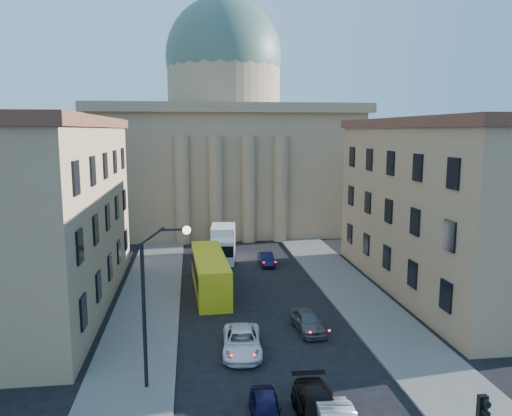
{
  "coord_description": "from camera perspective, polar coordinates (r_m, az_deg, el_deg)",
  "views": [
    {
      "loc": [
        -4.91,
        -17.39,
        13.69
      ],
      "look_at": [
        -0.5,
        16.47,
        8.35
      ],
      "focal_mm": 35.0,
      "sensor_mm": 36.0,
      "label": 1
    }
  ],
  "objects": [
    {
      "name": "car_right_far",
      "position": [
        35.25,
        5.94,
        -12.77
      ],
      "size": [
        1.99,
        4.24,
        1.4
      ],
      "primitive_type": "imported",
      "rotation": [
        0.0,
        0.0,
        0.08
      ],
      "color": "#525157",
      "rests_on": "ground"
    },
    {
      "name": "sidewalk_left",
      "position": [
        38.08,
        -12.62,
        -12.28
      ],
      "size": [
        5.0,
        60.0,
        0.15
      ],
      "primitive_type": "cube",
      "color": "#5C5954",
      "rests_on": "ground"
    },
    {
      "name": "car_right_distant",
      "position": [
        51.29,
        1.17,
        -5.86
      ],
      "size": [
        1.35,
        3.84,
        1.26
      ],
      "primitive_type": "imported",
      "rotation": [
        0.0,
        0.0,
        0.0
      ],
      "color": "black",
      "rests_on": "ground"
    },
    {
      "name": "car_left_mid",
      "position": [
        32.01,
        -1.62,
        -15.03
      ],
      "size": [
        2.76,
        5.28,
        1.42
      ],
      "primitive_type": "imported",
      "rotation": [
        0.0,
        0.0,
        -0.08
      ],
      "color": "white",
      "rests_on": "ground"
    },
    {
      "name": "city_bus",
      "position": [
        43.15,
        -5.3,
        -7.27
      ],
      "size": [
        3.09,
        11.35,
        3.17
      ],
      "rotation": [
        0.0,
        0.0,
        0.04
      ],
      "color": "yellow",
      "rests_on": "ground"
    },
    {
      "name": "building_left",
      "position": [
        41.67,
        -24.19,
        -0.54
      ],
      "size": [
        11.6,
        26.6,
        14.7
      ],
      "color": "#99845A",
      "rests_on": "ground"
    },
    {
      "name": "car_right_mid",
      "position": [
        25.39,
        7.16,
        -21.87
      ],
      "size": [
        2.17,
        5.08,
        1.46
      ],
      "primitive_type": "imported",
      "rotation": [
        0.0,
        0.0,
        -0.02
      ],
      "color": "black",
      "rests_on": "ground"
    },
    {
      "name": "car_left_near",
      "position": [
        25.51,
        1.07,
        -21.93
      ],
      "size": [
        1.66,
        3.7,
        1.23
      ],
      "primitive_type": "imported",
      "rotation": [
        0.0,
        0.0,
        -0.06
      ],
      "color": "black",
      "rests_on": "ground"
    },
    {
      "name": "box_truck",
      "position": [
        53.51,
        -3.8,
        -4.14
      ],
      "size": [
        3.07,
        6.51,
        3.46
      ],
      "rotation": [
        0.0,
        0.0,
        -0.1
      ],
      "color": "white",
      "rests_on": "ground"
    },
    {
      "name": "church",
      "position": [
        73.04,
        -3.6,
        7.45
      ],
      "size": [
        68.02,
        28.76,
        36.6
      ],
      "color": "#8C7B56",
      "rests_on": "ground"
    },
    {
      "name": "street_lamp",
      "position": [
        26.82,
        -11.61,
        -9.56
      ],
      "size": [
        2.62,
        0.44,
        8.83
      ],
      "color": "black",
      "rests_on": "ground"
    },
    {
      "name": "sidewalk_right",
      "position": [
        40.21,
        12.77,
        -11.12
      ],
      "size": [
        5.0,
        60.0,
        0.15
      ],
      "primitive_type": "cube",
      "color": "#5C5954",
      "rests_on": "ground"
    },
    {
      "name": "building_right",
      "position": [
        45.5,
        21.45,
        0.36
      ],
      "size": [
        11.6,
        26.6,
        14.7
      ],
      "color": "#99845A",
      "rests_on": "ground"
    }
  ]
}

